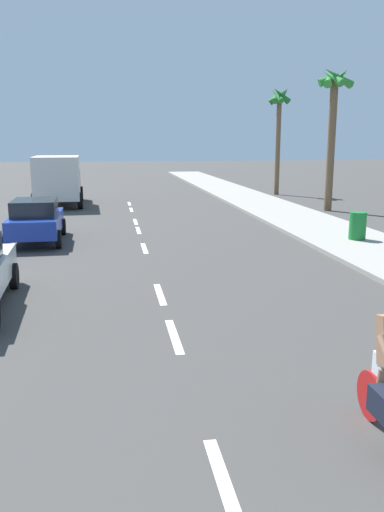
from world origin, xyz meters
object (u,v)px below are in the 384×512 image
(delivery_truck, at_px, (58,179))
(palm_tree_far, at_px, (333,106))
(parked_car_blue, at_px, (36,219))
(palm_tree_distant, at_px, (279,112))
(trash_bin_far, at_px, (358,226))

(delivery_truck, bearing_deg, palm_tree_far, -20.12)
(parked_car_blue, xyz_separation_m, palm_tree_distant, (14.09, 15.65, 4.68))
(palm_tree_distant, distance_m, trash_bin_far, 18.49)
(parked_car_blue, bearing_deg, delivery_truck, 89.69)
(parked_car_blue, distance_m, delivery_truck, 11.45)
(trash_bin_far, bearing_deg, palm_tree_far, 73.21)
(palm_tree_far, bearing_deg, palm_tree_distant, 90.09)
(palm_tree_far, bearing_deg, parked_car_blue, -154.16)
(parked_car_blue, xyz_separation_m, trash_bin_far, (11.44, -2.00, -0.20))
(parked_car_blue, height_order, palm_tree_far, palm_tree_far)
(parked_car_blue, distance_m, palm_tree_far, 16.32)
(palm_tree_distant, bearing_deg, trash_bin_far, -98.54)
(delivery_truck, distance_m, palm_tree_distant, 15.45)
(parked_car_blue, height_order, delivery_truck, delivery_truck)
(palm_tree_distant, relative_size, trash_bin_far, 7.37)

